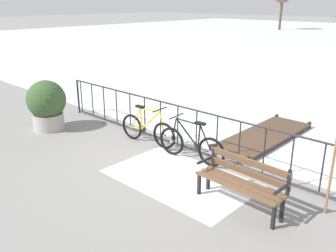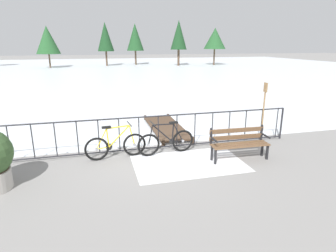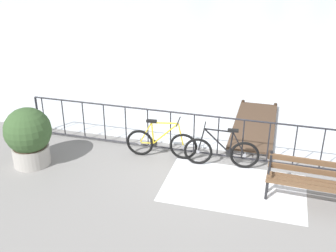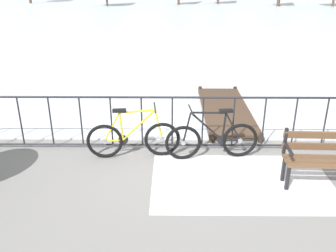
% 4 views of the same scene
% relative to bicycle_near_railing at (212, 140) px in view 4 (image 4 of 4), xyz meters
% --- Properties ---
extents(ground_plane, '(160.00, 160.00, 0.00)m').
position_rel_bicycle_near_railing_xyz_m(ground_plane, '(-0.44, 0.37, -0.37)').
color(ground_plane, gray).
extents(frozen_pond, '(80.00, 56.00, 0.03)m').
position_rel_bicycle_near_railing_xyz_m(frozen_pond, '(-0.44, 28.77, -0.35)').
color(frozen_pond, silver).
rests_on(frozen_pond, ground).
extents(snow_patch, '(2.93, 1.82, 0.01)m').
position_rel_bicycle_near_railing_xyz_m(snow_patch, '(0.41, -0.83, -0.36)').
color(snow_patch, white).
rests_on(snow_patch, ground).
extents(railing_fence, '(9.06, 0.06, 1.07)m').
position_rel_bicycle_near_railing_xyz_m(railing_fence, '(-0.44, 0.37, 0.19)').
color(railing_fence, '#232328').
rests_on(railing_fence, ground).
extents(bicycle_near_railing, '(1.71, 0.52, 0.97)m').
position_rel_bicycle_near_railing_xyz_m(bicycle_near_railing, '(0.00, 0.00, 0.00)').
color(bicycle_near_railing, black).
rests_on(bicycle_near_railing, ground).
extents(bicycle_second, '(1.71, 0.52, 0.97)m').
position_rel_bicycle_near_railing_xyz_m(bicycle_second, '(-1.43, 0.04, 0.00)').
color(bicycle_second, black).
rests_on(bicycle_second, ground).
extents(park_bench, '(1.62, 0.54, 0.89)m').
position_rel_bicycle_near_railing_xyz_m(park_bench, '(1.85, -0.85, 0.14)').
color(park_bench, brown).
rests_on(park_bench, ground).
extents(wooden_dock, '(1.10, 3.32, 0.20)m').
position_rel_bicycle_near_railing_xyz_m(wooden_dock, '(0.57, 2.28, -0.25)').
color(wooden_dock, '#4C3828').
rests_on(wooden_dock, ground).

